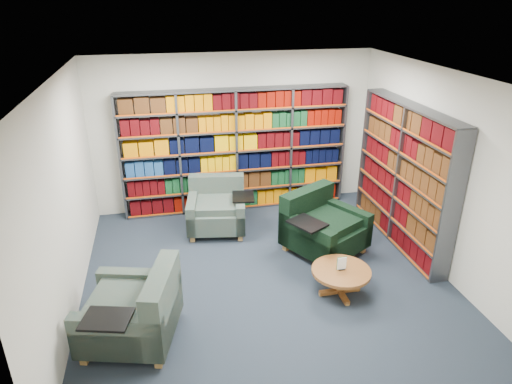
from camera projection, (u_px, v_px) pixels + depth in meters
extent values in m
cube|color=#191F2E|center=(265.00, 276.00, 6.52)|extent=(5.00, 5.00, 0.01)
cube|color=white|center=(267.00, 76.00, 5.39)|extent=(5.00, 5.00, 0.01)
cube|color=beige|center=(234.00, 132.00, 8.19)|extent=(5.00, 0.01, 2.80)
cube|color=beige|center=(336.00, 303.00, 3.71)|extent=(5.00, 0.01, 2.80)
cube|color=beige|center=(63.00, 203.00, 5.47)|extent=(0.01, 5.00, 2.80)
cube|color=beige|center=(438.00, 171.00, 6.43)|extent=(0.01, 5.00, 2.80)
cube|color=#47494F|center=(236.00, 151.00, 8.17)|extent=(4.00, 0.28, 2.20)
cube|color=silver|center=(235.00, 149.00, 8.28)|extent=(4.00, 0.02, 2.20)
cube|color=#D84C0A|center=(237.00, 153.00, 8.05)|extent=(4.00, 0.01, 2.20)
cube|color=#3C0205|center=(237.00, 198.00, 8.54)|extent=(3.88, 0.21, 0.29)
cube|color=#3C0205|center=(236.00, 180.00, 8.39)|extent=(3.88, 0.21, 0.29)
cube|color=navy|center=(236.00, 161.00, 8.24)|extent=(3.88, 0.21, 0.29)
cube|color=#CE6B00|center=(236.00, 142.00, 8.10)|extent=(3.88, 0.21, 0.29)
cube|color=#3C0205|center=(235.00, 121.00, 7.95)|extent=(3.88, 0.21, 0.29)
cube|color=#3F200B|center=(235.00, 101.00, 7.80)|extent=(3.88, 0.21, 0.29)
cube|color=#47494F|center=(404.00, 176.00, 7.06)|extent=(0.28, 2.50, 2.20)
cube|color=silver|center=(411.00, 176.00, 7.08)|extent=(0.02, 2.50, 2.20)
cube|color=#D84C0A|center=(396.00, 177.00, 7.03)|extent=(0.02, 2.50, 2.20)
cube|color=#3F200B|center=(396.00, 229.00, 7.43)|extent=(0.21, 2.38, 0.29)
cube|color=#3C0205|center=(399.00, 209.00, 7.28)|extent=(0.21, 2.38, 0.29)
cube|color=#3C0205|center=(402.00, 187.00, 7.14)|extent=(0.21, 2.38, 0.29)
cube|color=#3C0205|center=(405.00, 166.00, 6.99)|extent=(0.21, 2.38, 0.29)
cube|color=#3F200B|center=(408.00, 143.00, 6.84)|extent=(0.21, 2.38, 0.29)
cube|color=#3C0205|center=(412.00, 119.00, 6.69)|extent=(0.21, 2.38, 0.29)
cube|color=#012530|center=(217.00, 215.00, 7.68)|extent=(1.08, 1.08, 0.33)
cube|color=#012530|center=(217.00, 195.00, 7.93)|extent=(0.96, 0.36, 0.75)
cube|color=#012530|center=(193.00, 211.00, 7.63)|extent=(0.29, 0.95, 0.50)
cube|color=#012530|center=(240.00, 210.00, 7.66)|extent=(0.29, 0.95, 0.50)
cube|color=black|center=(243.00, 197.00, 7.51)|extent=(0.42, 0.51, 0.03)
cube|color=#A1753B|center=(193.00, 238.00, 7.40)|extent=(0.08, 0.08, 0.10)
cube|color=#A1753B|center=(240.00, 237.00, 7.43)|extent=(0.08, 0.08, 0.10)
cube|color=#A1753B|center=(196.00, 217.00, 8.10)|extent=(0.08, 0.08, 0.10)
cube|color=#A1753B|center=(239.00, 216.00, 8.14)|extent=(0.08, 0.08, 0.10)
cube|color=black|center=(325.00, 234.00, 7.02)|extent=(1.39, 1.39, 0.36)
cube|color=black|center=(306.00, 213.00, 7.20)|extent=(1.00, 0.70, 0.82)
cube|color=black|center=(306.00, 238.00, 6.72)|extent=(0.64, 0.97, 0.54)
cube|color=black|center=(343.00, 220.00, 7.25)|extent=(0.64, 0.97, 0.54)
cube|color=black|center=(307.00, 223.00, 6.53)|extent=(0.58, 0.62, 0.03)
cube|color=#A1753B|center=(327.00, 269.00, 6.58)|extent=(0.11, 0.11, 0.11)
cube|color=#A1753B|center=(362.00, 249.00, 7.09)|extent=(0.11, 0.11, 0.11)
cube|color=#A1753B|center=(286.00, 247.00, 7.15)|extent=(0.11, 0.11, 0.11)
cube|color=#A1753B|center=(321.00, 229.00, 7.66)|extent=(0.11, 0.11, 0.11)
cube|color=#012530|center=(131.00, 318.00, 5.23)|extent=(1.23, 1.23, 0.36)
cube|color=#012530|center=(163.00, 304.00, 5.12)|extent=(0.48, 1.03, 0.80)
cube|color=#012530|center=(140.00, 290.00, 5.58)|extent=(1.01, 0.41, 0.54)
cube|color=#012530|center=(117.00, 338.00, 4.81)|extent=(1.01, 0.41, 0.54)
cube|color=black|center=(107.00, 319.00, 4.64)|extent=(0.57, 0.49, 0.03)
cube|color=#A1753B|center=(110.00, 310.00, 5.72)|extent=(0.10, 0.10, 0.11)
cube|color=#A1753B|center=(84.00, 359.00, 4.97)|extent=(0.10, 0.10, 0.11)
cube|color=#A1753B|center=(175.00, 313.00, 5.68)|extent=(0.10, 0.10, 0.11)
cube|color=#A1753B|center=(159.00, 362.00, 4.93)|extent=(0.10, 0.10, 0.11)
cylinder|color=brown|center=(341.00, 271.00, 6.01)|extent=(0.78, 0.78, 0.04)
cylinder|color=brown|center=(340.00, 282.00, 6.08)|extent=(0.10, 0.10, 0.31)
cube|color=brown|center=(339.00, 291.00, 6.13)|extent=(0.57, 0.07, 0.05)
cube|color=brown|center=(339.00, 291.00, 6.13)|extent=(0.07, 0.57, 0.05)
cube|color=black|center=(341.00, 269.00, 6.00)|extent=(0.09, 0.04, 0.01)
cube|color=white|center=(342.00, 263.00, 5.96)|extent=(0.12, 0.01, 0.17)
cube|color=#145926|center=(342.00, 263.00, 5.97)|extent=(0.13, 0.00, 0.19)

